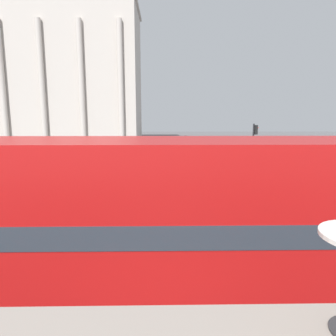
% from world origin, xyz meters
% --- Properties ---
extents(double_decker_bus, '(11.21, 2.76, 4.07)m').
position_xyz_m(double_decker_bus, '(0.07, 3.94, 2.29)').
color(double_decker_bus, black).
rests_on(double_decker_bus, ground_plane).
extents(plaza_building_left, '(23.68, 13.64, 23.45)m').
position_xyz_m(plaza_building_left, '(-15.82, 53.09, 11.73)').
color(plaza_building_left, '#BCB2A8').
rests_on(plaza_building_left, ground_plane).
extents(traffic_light_near, '(0.42, 0.24, 3.73)m').
position_xyz_m(traffic_light_near, '(1.11, 11.21, 2.44)').
color(traffic_light_near, black).
rests_on(traffic_light_near, ground_plane).
extents(traffic_light_mid, '(0.42, 0.24, 4.10)m').
position_xyz_m(traffic_light_mid, '(6.87, 20.15, 2.66)').
color(traffic_light_mid, black).
rests_on(traffic_light_mid, ground_plane).
extents(car_silver, '(4.20, 1.93, 1.35)m').
position_xyz_m(car_silver, '(-1.53, 15.01, 0.70)').
color(car_silver, black).
rests_on(car_silver, ground_plane).
extents(car_maroon, '(4.20, 1.93, 1.35)m').
position_xyz_m(car_maroon, '(7.97, 27.25, 0.70)').
color(car_maroon, black).
rests_on(car_maroon, ground_plane).
extents(pedestrian_white, '(0.32, 0.32, 1.58)m').
position_xyz_m(pedestrian_white, '(4.57, 16.76, 0.90)').
color(pedestrian_white, '#282B33').
rests_on(pedestrian_white, ground_plane).
extents(pedestrian_red, '(0.32, 0.32, 1.74)m').
position_xyz_m(pedestrian_red, '(10.60, 32.38, 1.01)').
color(pedestrian_red, '#282B33').
rests_on(pedestrian_red, ground_plane).
extents(pedestrian_yellow, '(0.32, 0.32, 1.61)m').
position_xyz_m(pedestrian_yellow, '(4.66, 24.01, 0.92)').
color(pedestrian_yellow, '#282B33').
rests_on(pedestrian_yellow, ground_plane).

